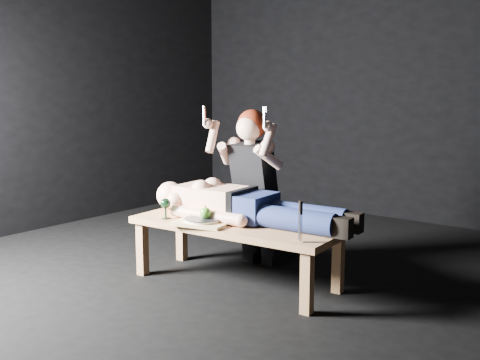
# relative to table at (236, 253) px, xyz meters

# --- Properties ---
(ground) EXTENTS (5.00, 5.00, 0.00)m
(ground) POSITION_rel_table_xyz_m (-0.07, 0.24, -0.23)
(ground) COLOR black
(ground) RESTS_ON ground
(back_wall) EXTENTS (5.00, 0.00, 5.00)m
(back_wall) POSITION_rel_table_xyz_m (-0.07, 2.74, 1.27)
(back_wall) COLOR black
(back_wall) RESTS_ON ground
(table) EXTENTS (1.58, 0.69, 0.45)m
(table) POSITION_rel_table_xyz_m (0.00, 0.00, 0.00)
(table) COLOR tan
(table) RESTS_ON ground
(lying_man) EXTENTS (1.64, 0.60, 0.27)m
(lying_man) POSITION_rel_table_xyz_m (0.04, 0.10, 0.36)
(lying_man) COLOR #F9BB9A
(lying_man) RESTS_ON table
(kneeling_woman) EXTENTS (0.69, 0.77, 1.27)m
(kneeling_woman) POSITION_rel_table_xyz_m (-0.14, 0.47, 0.41)
(kneeling_woman) COLOR black
(kneeling_woman) RESTS_ON ground
(serving_tray) EXTENTS (0.43, 0.34, 0.02)m
(serving_tray) POSITION_rel_table_xyz_m (-0.15, -0.19, 0.24)
(serving_tray) COLOR tan
(serving_tray) RESTS_ON table
(plate) EXTENTS (0.30, 0.30, 0.02)m
(plate) POSITION_rel_table_xyz_m (-0.15, -0.19, 0.26)
(plate) COLOR white
(plate) RESTS_ON serving_tray
(apple) EXTENTS (0.08, 0.08, 0.08)m
(apple) POSITION_rel_table_xyz_m (-0.13, -0.18, 0.31)
(apple) COLOR #44941B
(apple) RESTS_ON plate
(goblet) EXTENTS (0.08, 0.08, 0.15)m
(goblet) POSITION_rel_table_xyz_m (-0.48, -0.22, 0.30)
(goblet) COLOR black
(goblet) RESTS_ON table
(fork_flat) EXTENTS (0.05, 0.16, 0.01)m
(fork_flat) POSITION_rel_table_xyz_m (-0.34, -0.22, 0.23)
(fork_flat) COLOR #B2B2B7
(fork_flat) RESTS_ON table
(knife_flat) EXTENTS (0.04, 0.16, 0.01)m
(knife_flat) POSITION_rel_table_xyz_m (0.05, -0.15, 0.23)
(knife_flat) COLOR #B2B2B7
(knife_flat) RESTS_ON table
(spoon_flat) EXTENTS (0.14, 0.11, 0.01)m
(spoon_flat) POSITION_rel_table_xyz_m (-0.00, -0.10, 0.23)
(spoon_flat) COLOR #B2B2B7
(spoon_flat) RESTS_ON table
(carving_knife) EXTENTS (0.04, 0.04, 0.26)m
(carving_knife) POSITION_rel_table_xyz_m (0.65, -0.17, 0.36)
(carving_knife) COLOR #B2B2B7
(carving_knife) RESTS_ON table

